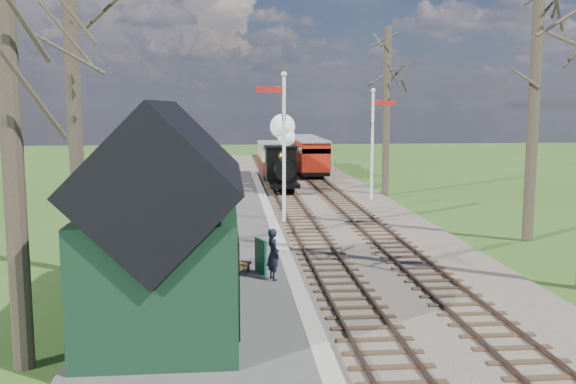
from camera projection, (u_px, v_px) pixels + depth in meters
name	position (u px, v px, depth m)	size (l,w,h in m)	color
distant_hills	(267.00, 283.00, 76.50)	(114.40, 48.00, 22.02)	#385B23
ballast_bed	(313.00, 201.00, 32.49)	(8.00, 60.00, 0.10)	brown
track_near	(288.00, 200.00, 32.36)	(1.60, 60.00, 0.15)	brown
track_far	(338.00, 200.00, 32.60)	(1.60, 60.00, 0.15)	brown
platform	(215.00, 233.00, 24.15)	(5.00, 44.00, 0.20)	#474442
coping_strip	(276.00, 232.00, 24.36)	(0.40, 44.00, 0.21)	#B2AD9E
station_shed	(167.00, 227.00, 13.92)	(3.25, 6.30, 4.78)	black
semaphore_near	(282.00, 137.00, 25.90)	(1.22, 0.24, 6.22)	silver
semaphore_far	(374.00, 136.00, 32.33)	(1.22, 0.24, 5.72)	silver
bare_trees	(365.00, 95.00, 20.06)	(15.51, 22.39, 12.00)	#382D23
fence_line	(274.00, 166.00, 46.15)	(12.60, 0.08, 1.00)	slate
locomotive	(282.00, 159.00, 35.27)	(1.69, 3.94, 4.22)	black
coach	(274.00, 159.00, 41.32)	(1.97, 6.76, 2.07)	black
red_carriage_a	(312.00, 157.00, 42.93)	(1.97, 4.87, 2.07)	black
red_carriage_b	(302.00, 151.00, 48.36)	(1.97, 4.87, 2.07)	black
sign_board	(261.00, 256.00, 17.93)	(0.31, 0.65, 0.98)	#104E3C
bench	(230.00, 262.00, 17.53)	(1.01, 1.60, 0.88)	#4D361B
person	(273.00, 254.00, 17.25)	(0.51, 0.34, 1.40)	black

